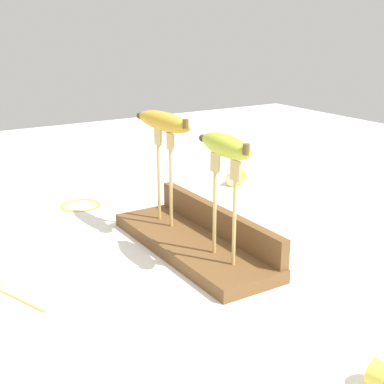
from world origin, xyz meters
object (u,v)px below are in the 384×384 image
(banana_chunk_near, at_px, (236,178))
(wire_coil, at_px, (81,205))
(banana_raised_left, at_px, (162,122))
(banana_raised_right, at_px, (224,146))
(fork_fallen_near, at_px, (5,291))
(fork_stand_right, at_px, (223,200))
(fork_stand_left, at_px, (163,170))

(banana_chunk_near, relative_size, wire_coil, 0.66)
(banana_raised_left, relative_size, banana_raised_right, 1.19)
(fork_fallen_near, bearing_deg, wire_coil, 143.14)
(fork_fallen_near, xyz_separation_m, banana_chunk_near, (-0.31, 0.72, 0.02))
(fork_stand_right, relative_size, wire_coil, 1.97)
(banana_chunk_near, bearing_deg, fork_fallen_near, -66.93)
(fork_stand_left, bearing_deg, banana_raised_left, -175.90)
(fork_stand_left, bearing_deg, banana_raised_right, 0.00)
(banana_raised_left, distance_m, banana_chunk_near, 0.47)
(banana_raised_right, xyz_separation_m, banana_chunk_near, (-0.44, 0.35, -0.22))
(fork_stand_right, height_order, banana_chunk_near, fork_stand_right)
(fork_stand_left, xyz_separation_m, banana_chunk_near, (-0.21, 0.35, -0.13))
(fork_stand_right, bearing_deg, banana_raised_left, -180.00)
(banana_raised_left, height_order, banana_chunk_near, banana_raised_left)
(wire_coil, bearing_deg, banana_raised_right, 10.10)
(fork_stand_right, xyz_separation_m, banana_raised_right, (-0.00, 0.00, 0.10))
(fork_fallen_near, xyz_separation_m, wire_coil, (-0.37, 0.28, -0.00))
(banana_raised_left, distance_m, fork_fallen_near, 0.45)
(banana_raised_left, bearing_deg, fork_stand_left, 4.10)
(banana_raised_right, distance_m, wire_coil, 0.56)
(fork_stand_right, xyz_separation_m, banana_chunk_near, (-0.44, 0.35, -0.12))
(fork_fallen_near, bearing_deg, fork_stand_left, 104.16)
(banana_raised_left, xyz_separation_m, banana_raised_right, (0.22, 0.00, -0.01))
(fork_stand_left, xyz_separation_m, banana_raised_left, (-0.00, -0.00, 0.10))
(banana_raised_left, distance_m, banana_raised_right, 0.22)
(wire_coil, bearing_deg, fork_fallen_near, -36.86)
(fork_stand_left, distance_m, wire_coil, 0.32)
(fork_stand_left, bearing_deg, wire_coil, -162.20)
(banana_chunk_near, height_order, wire_coil, banana_chunk_near)
(banana_raised_left, bearing_deg, wire_coil, -162.20)
(banana_chunk_near, xyz_separation_m, wire_coil, (-0.06, -0.44, -0.02))
(banana_raised_right, bearing_deg, banana_raised_left, -180.00)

